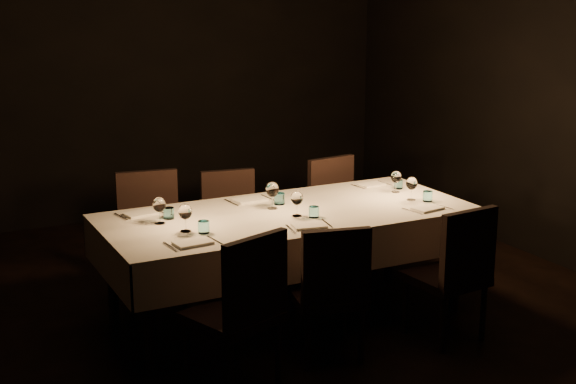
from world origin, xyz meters
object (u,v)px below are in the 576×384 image
chair_near_right (455,268)px  chair_near_left (242,305)px  chair_far_left (151,230)px  dining_table (288,222)px  chair_far_right (338,208)px  chair_near_center (331,286)px  chair_far_center (231,222)px

chair_near_right → chair_near_left: bearing=-6.4°
chair_far_left → dining_table: bearing=-39.1°
chair_near_left → chair_near_right: bearing=159.8°
chair_near_left → chair_far_right: 2.18m
chair_far_right → dining_table: bearing=-146.3°
dining_table → chair_near_right: 1.16m
chair_near_center → chair_far_left: 1.67m
chair_far_center → chair_far_right: size_ratio=0.96×
chair_near_right → chair_far_right: bearing=-97.8°
dining_table → chair_near_right: chair_near_right is taller
dining_table → chair_near_left: size_ratio=2.68×
dining_table → chair_far_right: (0.83, 0.73, -0.18)m
chair_near_left → chair_far_left: size_ratio=1.00×
chair_far_right → chair_near_right: bearing=-99.8°
chair_near_right → chair_far_right: size_ratio=1.00×
chair_near_center → chair_near_right: 0.86m
chair_near_right → chair_far_center: bearing=-68.7°
chair_near_right → chair_far_left: chair_far_left is taller
dining_table → chair_far_left: chair_far_left is taller
chair_far_left → chair_far_center: bearing=10.2°
chair_near_center → chair_far_right: chair_far_right is taller
dining_table → chair_near_right: bearing=-47.7°
chair_near_center → chair_near_right: size_ratio=0.96×
chair_far_center → chair_far_left: bearing=-169.1°
chair_far_right → chair_near_left: bearing=-142.3°
chair_near_center → chair_far_right: bearing=-109.8°
chair_near_right → chair_far_center: size_ratio=1.04×
chair_far_center → chair_near_left: bearing=-101.4°
chair_near_center → chair_near_right: bearing=-175.2°
chair_near_left → chair_near_center: chair_near_left is taller
dining_table → chair_far_left: size_ratio=2.69×
chair_near_center → chair_far_left: (-0.64, 1.54, 0.03)m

